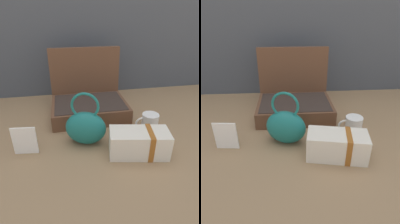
{
  "view_description": "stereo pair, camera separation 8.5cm",
  "coord_description": "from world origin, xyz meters",
  "views": [
    {
      "loc": [
        -0.15,
        -0.76,
        0.52
      ],
      "look_at": [
        -0.02,
        -0.02,
        0.13
      ],
      "focal_mm": 31.49,
      "sensor_mm": 36.0,
      "label": 1
    },
    {
      "loc": [
        -0.07,
        -0.77,
        0.52
      ],
      "look_at": [
        -0.02,
        -0.02,
        0.13
      ],
      "focal_mm": 31.49,
      "sensor_mm": 36.0,
      "label": 2
    }
  ],
  "objects": [
    {
      "name": "teal_pouch_handbag",
      "position": [
        -0.08,
        -0.05,
        0.08
      ],
      "size": [
        0.2,
        0.14,
        0.24
      ],
      "color": "#196B66",
      "rests_on": "ground_plane"
    },
    {
      "name": "cream_toiletry_bag",
      "position": [
        0.12,
        -0.16,
        0.05
      ],
      "size": [
        0.25,
        0.15,
        0.11
      ],
      "color": "silver",
      "rests_on": "ground_plane"
    },
    {
      "name": "coffee_mug",
      "position": [
        0.23,
        0.0,
        0.04
      ],
      "size": [
        0.11,
        0.08,
        0.09
      ],
      "color": "white",
      "rests_on": "ground_plane"
    },
    {
      "name": "open_suitcase",
      "position": [
        -0.03,
        0.24,
        0.08
      ],
      "size": [
        0.4,
        0.31,
        0.34
      ],
      "color": "brown",
      "rests_on": "ground_plane"
    },
    {
      "name": "info_card_left",
      "position": [
        -0.33,
        -0.08,
        0.06
      ],
      "size": [
        0.1,
        0.02,
        0.12
      ],
      "primitive_type": "cube",
      "rotation": [
        0.0,
        0.0,
        -0.11
      ],
      "color": "white",
      "rests_on": "ground_plane"
    },
    {
      "name": "ground_plane",
      "position": [
        0.0,
        0.0,
        0.0
      ],
      "size": [
        6.0,
        6.0,
        0.0
      ],
      "primitive_type": "plane",
      "color": "#8C6D4C"
    }
  ]
}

